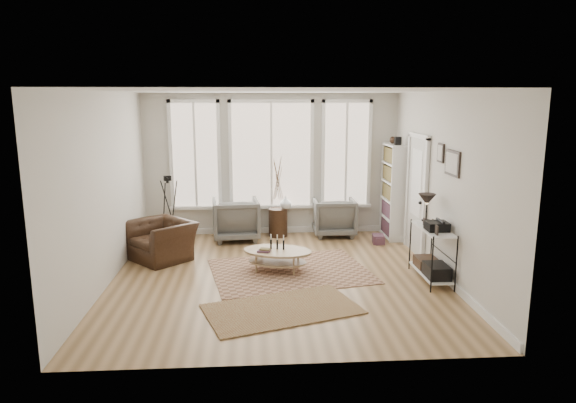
{
  "coord_description": "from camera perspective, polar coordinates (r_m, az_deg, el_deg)",
  "views": [
    {
      "loc": [
        -0.36,
        -7.78,
        2.8
      ],
      "look_at": [
        0.2,
        0.6,
        1.1
      ],
      "focal_mm": 32.0,
      "sensor_mm": 36.0,
      "label": 1
    }
  ],
  "objects": [
    {
      "name": "room",
      "position": [
        7.93,
        -1.02,
        1.47
      ],
      "size": [
        5.5,
        5.54,
        2.9
      ],
      "color": "#A68155",
      "rests_on": "ground"
    },
    {
      "name": "coffee_table",
      "position": [
        8.45,
        -1.23,
        -5.93
      ],
      "size": [
        1.28,
        1.0,
        0.52
      ],
      "color": "tan",
      "rests_on": "ground"
    },
    {
      "name": "book_stack_far",
      "position": [
        10.18,
        10.05,
        -4.27
      ],
      "size": [
        0.2,
        0.25,
        0.15
      ],
      "primitive_type": "cube",
      "rotation": [
        0.0,
        0.0,
        0.12
      ],
      "color": "maroon",
      "rests_on": "ground"
    },
    {
      "name": "bookcase",
      "position": [
        10.55,
        11.61,
        1.14
      ],
      "size": [
        0.31,
        0.85,
        2.06
      ],
      "color": "white",
      "rests_on": "ground"
    },
    {
      "name": "armchair_left",
      "position": [
        10.32,
        -5.82,
        -1.96
      ],
      "size": [
        0.98,
        1.0,
        0.83
      ],
      "primitive_type": "imported",
      "rotation": [
        0.0,
        0.0,
        3.24
      ],
      "color": "slate",
      "rests_on": "ground"
    },
    {
      "name": "door",
      "position": [
        9.54,
        14.12,
        0.98
      ],
      "size": [
        0.09,
        1.06,
        2.22
      ],
      "color": "silver",
      "rests_on": "ground"
    },
    {
      "name": "rug_runner",
      "position": [
        7.05,
        -0.66,
        -11.83
      ],
      "size": [
        2.27,
        1.7,
        0.01
      ],
      "primitive_type": "cube",
      "rotation": [
        0.0,
        0.0,
        0.33
      ],
      "color": "brown",
      "rests_on": "ground"
    },
    {
      "name": "tripod_camera",
      "position": [
        10.26,
        -13.09,
        -1.17
      ],
      "size": [
        0.47,
        0.47,
        1.33
      ],
      "color": "black",
      "rests_on": "ground"
    },
    {
      "name": "rug_main",
      "position": [
        8.5,
        0.26,
        -7.74
      ],
      "size": [
        2.82,
        2.32,
        0.01
      ],
      "primitive_type": "cube",
      "rotation": [
        0.0,
        0.0,
        0.19
      ],
      "color": "brown",
      "rests_on": "ground"
    },
    {
      "name": "vase",
      "position": [
        10.46,
        -0.28,
        -0.1
      ],
      "size": [
        0.29,
        0.29,
        0.26
      ],
      "primitive_type": "imported",
      "rotation": [
        0.0,
        0.0,
        0.19
      ],
      "color": "silver",
      "rests_on": "side_table"
    },
    {
      "name": "wall_art",
      "position": [
        8.12,
        17.48,
        4.38
      ],
      "size": [
        0.04,
        0.88,
        0.44
      ],
      "color": "black",
      "rests_on": "ground"
    },
    {
      "name": "bay_window",
      "position": [
        10.57,
        -1.86,
        4.97
      ],
      "size": [
        4.14,
        0.12,
        2.24
      ],
      "color": "#D8AC85",
      "rests_on": "ground"
    },
    {
      "name": "armchair_right",
      "position": [
        10.63,
        5.09,
        -1.68
      ],
      "size": [
        0.84,
        0.86,
        0.79
      ],
      "primitive_type": "imported",
      "rotation": [
        0.0,
        0.0,
        3.14
      ],
      "color": "slate",
      "rests_on": "ground"
    },
    {
      "name": "side_table",
      "position": [
        10.44,
        -1.12,
        0.28
      ],
      "size": [
        0.39,
        0.39,
        1.62
      ],
      "color": "#322014",
      "rests_on": "ground"
    },
    {
      "name": "low_shelf",
      "position": [
        8.29,
        15.7,
        -5.02
      ],
      "size": [
        0.38,
        1.08,
        1.3
      ],
      "color": "white",
      "rests_on": "ground"
    },
    {
      "name": "accent_chair",
      "position": [
        9.32,
        -13.91,
        -4.2
      ],
      "size": [
        1.39,
        1.39,
        0.68
      ],
      "primitive_type": "imported",
      "rotation": [
        0.0,
        0.0,
        -0.81
      ],
      "color": "#322014",
      "rests_on": "ground"
    },
    {
      "name": "book_stack_near",
      "position": [
        10.21,
        9.99,
        -4.13
      ],
      "size": [
        0.24,
        0.29,
        0.17
      ],
      "primitive_type": "cube",
      "rotation": [
        0.0,
        0.0,
        -0.11
      ],
      "color": "maroon",
      "rests_on": "ground"
    }
  ]
}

